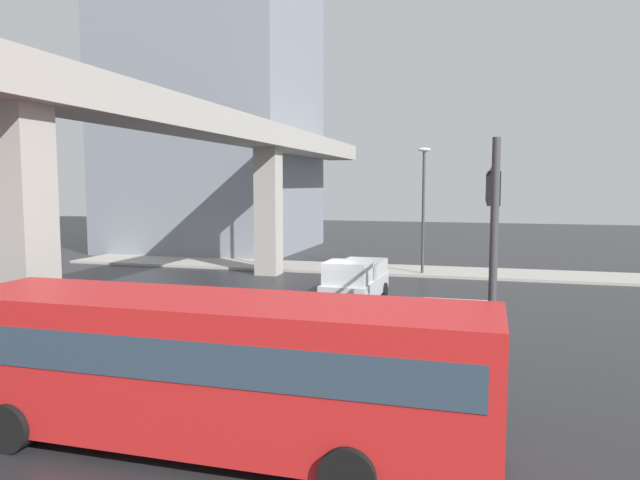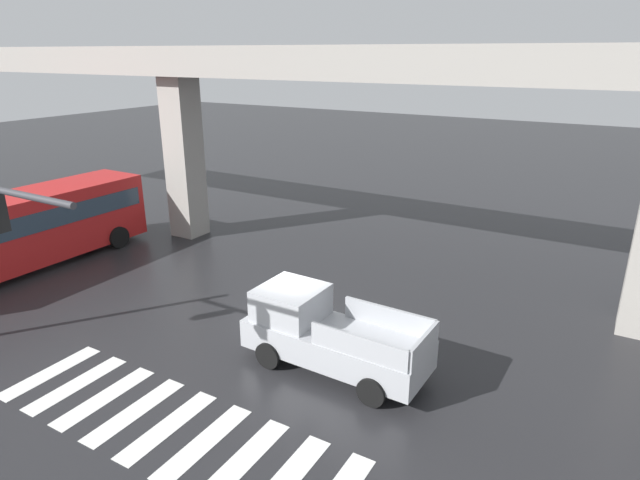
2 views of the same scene
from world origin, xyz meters
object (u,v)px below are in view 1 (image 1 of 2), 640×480
pickup_truck (354,283)px  street_lamp_mid_block (277,195)px  street_lamp_near_corner (424,196)px  city_bus (213,363)px  traffic_signal_mast (492,209)px

pickup_truck → street_lamp_mid_block: size_ratio=0.71×
street_lamp_mid_block → street_lamp_near_corner: bearing=-90.0°
pickup_truck → street_lamp_near_corner: street_lamp_near_corner is taller
street_lamp_mid_block → pickup_truck: bearing=-144.2°
pickup_truck → street_lamp_near_corner: 10.23m
city_bus → traffic_signal_mast: 8.31m
street_lamp_near_corner → street_lamp_mid_block: (0.00, 8.75, 0.00)m
street_lamp_near_corner → street_lamp_mid_block: 8.75m
city_bus → traffic_signal_mast: traffic_signal_mast is taller
traffic_signal_mast → street_lamp_mid_block: bearing=34.8°
city_bus → street_lamp_near_corner: bearing=-4.5°
city_bus → traffic_signal_mast: size_ratio=1.25×
street_lamp_mid_block → traffic_signal_mast: bearing=-145.2°
traffic_signal_mast → street_lamp_mid_block: 21.36m
pickup_truck → street_lamp_mid_block: (9.38, 6.78, 3.57)m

